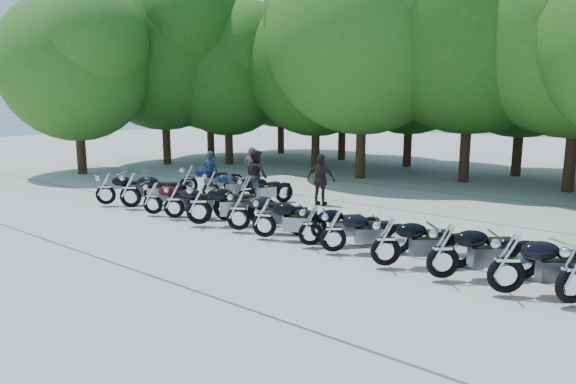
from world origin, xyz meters
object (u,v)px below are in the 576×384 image
Objects in this scene: motorcycle_5 at (238,209)px; motorcycle_13 at (188,178)px; motorcycle_10 at (443,249)px; motorcycle_6 at (264,216)px; motorcycle_0 at (105,187)px; rider_3 at (252,169)px; motorcycle_8 at (334,229)px; motorcycle_3 at (174,200)px; rider_0 at (211,172)px; motorcycle_4 at (199,202)px; motorcycle_7 at (311,224)px; motorcycle_14 at (211,185)px; motorcycle_11 at (507,261)px; rider_2 at (321,180)px; motorcycle_9 at (386,240)px; motorcycle_15 at (245,190)px; rider_1 at (256,175)px; motorcycle_2 at (153,197)px; motorcycle_12 at (574,270)px; motorcycle_1 at (130,188)px.

motorcycle_13 reaches higher than motorcycle_5.
motorcycle_5 is at bearing 43.77° from motorcycle_10.
motorcycle_6 is 4.76m from motorcycle_10.
rider_3 is at bearing -67.95° from motorcycle_0.
motorcycle_3 is at bearing 49.88° from motorcycle_8.
motorcycle_5 is at bearing -123.70° from motorcycle_3.
motorcycle_4 is at bearing 111.20° from rider_0.
motorcycle_14 reaches higher than motorcycle_7.
motorcycle_13 is (-7.58, 2.67, 0.07)m from motorcycle_7.
motorcycle_10 reaches higher than motorcycle_0.
motorcycle_11 is 8.69m from rider_2.
motorcycle_9 reaches higher than motorcycle_7.
motorcycle_15 is 1.14m from rider_1.
motorcycle_12 is at bearing -120.18° from motorcycle_2.
motorcycle_13 is (-5.20, 2.70, 0.02)m from motorcycle_5.
motorcycle_1 is at bearing -125.72° from motorcycle_0.
motorcycle_12 is at bearing -174.15° from motorcycle_15.
motorcycle_0 is at bearing 48.26° from rider_3.
rider_3 is at bearing -78.69° from motorcycle_13.
rider_2 is at bearing -2.65° from motorcycle_8.
motorcycle_2 is at bearing 74.93° from rider_3.
motorcycle_3 is at bearing 45.36° from motorcycle_10.
motorcycle_1 is at bearing 74.92° from rider_1.
rider_2 is at bearing -52.87° from motorcycle_4.
motorcycle_4 is 5.85m from motorcycle_9.
rider_1 reaches higher than motorcycle_7.
motorcycle_10 is 1.20m from motorcycle_11.
motorcycle_4 is 1.42× the size of rider_2.
rider_2 is at bearing 8.44° from motorcycle_12.
rider_1 is at bearing 17.28° from motorcycle_12.
motorcycle_11 is at bearing -121.23° from motorcycle_2.
motorcycle_1 is at bearing 42.27° from motorcycle_7.
motorcycle_6 is 5.19m from rider_1.
motorcycle_1 is 1.41× the size of rider_2.
rider_0 is at bearing -0.98° from rider_2.
motorcycle_2 is 0.94× the size of motorcycle_5.
motorcycle_11 is at bearing -133.93° from motorcycle_8.
motorcycle_4 is 1.16× the size of motorcycle_14.
motorcycle_13 reaches higher than motorcycle_6.
motorcycle_5 is 4.54m from motorcycle_9.
motorcycle_0 is 11.69m from motorcycle_10.
motorcycle_13 is at bearing 31.13° from motorcycle_10.
motorcycle_3 is at bearing 47.57° from motorcycle_9.
rider_0 reaches higher than motorcycle_2.
motorcycle_14 is at bearing 39.31° from motorcycle_11.
rider_1 reaches higher than motorcycle_10.
motorcycle_2 is at bearing 58.79° from motorcycle_3.
rider_3 reaches higher than motorcycle_2.
motorcycle_5 is 1.06× the size of motorcycle_14.
motorcycle_11 is (6.98, -0.28, 0.02)m from motorcycle_5.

